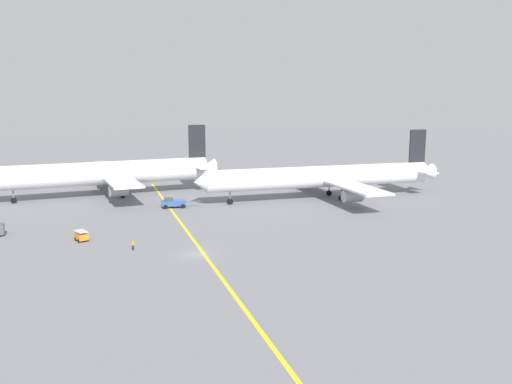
# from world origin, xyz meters

# --- Properties ---
(ground_plane) EXTENTS (600.00, 600.00, 0.00)m
(ground_plane) POSITION_xyz_m (0.00, 0.00, 0.00)
(ground_plane) COLOR slate
(taxiway_stripe) EXTENTS (7.82, 119.81, 0.01)m
(taxiway_stripe) POSITION_xyz_m (1.63, 10.00, 0.00)
(taxiway_stripe) COLOR yellow
(taxiway_stripe) RESTS_ON ground
(airliner_at_gate_left) EXTENTS (55.86, 39.28, 16.85)m
(airliner_at_gate_left) POSITION_xyz_m (-8.20, 54.28, 5.68)
(airliner_at_gate_left) COLOR silver
(airliner_at_gate_left) RESTS_ON ground
(airliner_being_pushed) EXTENTS (60.65, 44.92, 15.91)m
(airliner_being_pushed) POSITION_xyz_m (39.17, 32.99, 5.26)
(airliner_being_pushed) COLOR white
(airliner_being_pushed) RESTS_ON ground
(pushback_tug) EXTENTS (8.44, 3.47, 2.78)m
(pushback_tug) POSITION_xyz_m (3.97, 35.71, 1.17)
(pushback_tug) COLOR #2D4C8C
(pushback_tug) RESTS_ON ground
(gse_baggage_cart_near_cluster) EXTENTS (2.31, 3.07, 1.71)m
(gse_baggage_cart_near_cluster) POSITION_xyz_m (-15.96, 14.12, 0.86)
(gse_baggage_cart_near_cluster) COLOR orange
(gse_baggage_cart_near_cluster) RESTS_ON ground
(ground_crew_marshaller_foreground) EXTENTS (0.46, 0.36, 1.62)m
(ground_crew_marshaller_foreground) POSITION_xyz_m (-8.72, 5.62, 0.84)
(ground_crew_marshaller_foreground) COLOR black
(ground_crew_marshaller_foreground) RESTS_ON ground
(jet_bridge) EXTENTS (7.43, 18.69, 5.59)m
(jet_bridge) POSITION_xyz_m (-6.12, 75.74, 3.82)
(jet_bridge) COLOR #B7B7BC
(jet_bridge) RESTS_ON ground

